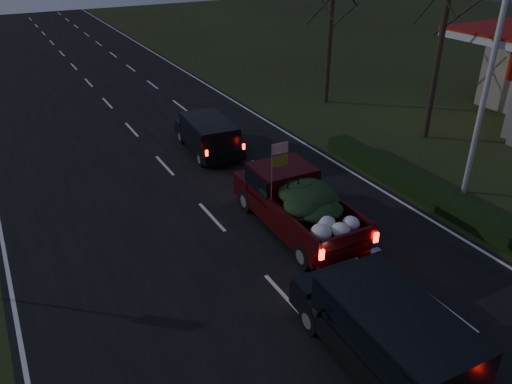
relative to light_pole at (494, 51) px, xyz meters
name	(u,v)px	position (x,y,z in m)	size (l,w,h in m)	color
ground	(285,297)	(-9.50, -2.00, -5.48)	(120.00, 120.00, 0.00)	black
road_asphalt	(285,297)	(-9.50, -2.00, -5.47)	(14.00, 120.00, 0.02)	black
hedge_row	(414,185)	(-1.70, 1.00, -5.18)	(1.00, 10.00, 0.60)	black
light_pole	(494,51)	(0.00, 0.00, 0.00)	(0.50, 0.90, 9.16)	silver
bare_tree_mid	(448,2)	(3.00, 5.00, 0.87)	(3.60, 3.60, 8.50)	black
bare_tree_far	(332,10)	(2.00, 12.00, -0.25)	(3.60, 3.60, 7.00)	black
pickup_truck	(297,200)	(-7.25, 0.95, -4.38)	(2.30, 5.68, 2.95)	#320609
lead_suv	(209,132)	(-7.16, 8.44, -4.51)	(2.19, 4.60, 1.29)	black
rear_suv	(391,332)	(-8.75, -5.31, -4.36)	(2.44, 5.23, 1.48)	black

